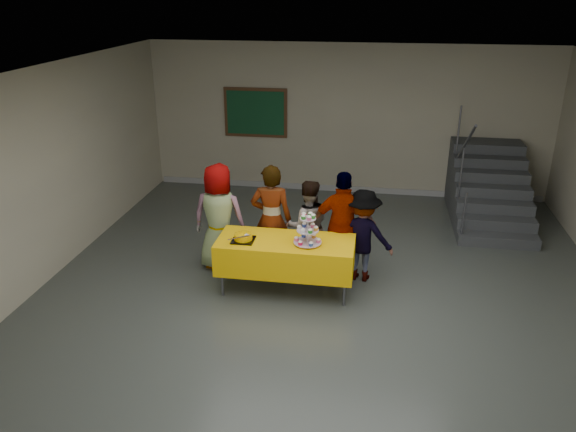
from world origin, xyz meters
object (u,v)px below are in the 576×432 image
noticeboard (256,113)px  cupcake_stand (308,231)px  schoolchild_a (219,217)px  schoolchild_b (271,219)px  bake_table (286,254)px  bear_cake (243,237)px  schoolchild_d (343,226)px  schoolchild_c (308,225)px  schoolchild_e (363,235)px  staircase (487,190)px

noticeboard → cupcake_stand: bearing=-69.2°
schoolchild_a → schoolchild_b: schoolchild_b is taller
bake_table → bear_cake: bearing=-170.5°
bake_table → schoolchild_d: bearing=35.7°
schoolchild_a → schoolchild_b: size_ratio=0.98×
cupcake_stand → schoolchild_d: schoolchild_d is taller
noticeboard → schoolchild_c: bearing=-66.4°
cupcake_stand → schoolchild_e: bearing=39.3°
bear_cake → staircase: bearing=42.7°
bake_table → schoolchild_c: 0.77m
schoolchild_d → bear_cake: bearing=23.7°
bake_table → schoolchild_a: schoolchild_a is taller
cupcake_stand → schoolchild_a: bearing=156.1°
bear_cake → schoolchild_d: schoolchild_d is taller
bear_cake → schoolchild_c: schoolchild_c is taller
noticeboard → schoolchild_a: bearing=-86.4°
schoolchild_b → schoolchild_a: bearing=-2.9°
schoolchild_b → schoolchild_e: size_ratio=1.21×
schoolchild_e → bake_table: bearing=37.3°
schoolchild_b → schoolchild_e: 1.34m
bake_table → schoolchild_e: schoolchild_e is taller
schoolchild_b → cupcake_stand: bearing=131.0°
schoolchild_c → noticeboard: bearing=-80.3°
cupcake_stand → schoolchild_e: (0.72, 0.59, -0.27)m
bear_cake → cupcake_stand: bearing=2.0°
schoolchild_a → schoolchild_e: 2.13m
noticeboard → schoolchild_b: bearing=-74.5°
schoolchild_a → staircase: (4.32, 2.84, -0.33)m
bake_table → schoolchild_e: bearing=27.1°
schoolchild_b → schoolchild_d: schoolchild_b is taller
schoolchild_b → staircase: bearing=-144.6°
schoolchild_b → staircase: (3.53, 2.84, -0.34)m
cupcake_stand → schoolchild_a: 1.54m
bake_table → staircase: 4.69m
schoolchild_c → schoolchild_d: schoolchild_d is taller
bake_table → cupcake_stand: size_ratio=4.22×
schoolchild_b → noticeboard: noticeboard is taller
schoolchild_d → schoolchild_e: 0.31m
schoolchild_c → staircase: (3.02, 2.68, -0.21)m
cupcake_stand → schoolchild_c: size_ratio=0.32×
bear_cake → noticeboard: noticeboard is taller
cupcake_stand → bear_cake: (-0.88, -0.03, -0.13)m
schoolchild_c → schoolchild_d: 0.58m
schoolchild_e → staircase: size_ratio=0.57×
schoolchild_d → schoolchild_b: bearing=-3.5°
cupcake_stand → staircase: bearing=49.9°
cupcake_stand → noticeboard: 4.65m
schoolchild_a → staircase: staircase is taller
cupcake_stand → bear_cake: 0.89m
bear_cake → schoolchild_b: 0.71m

